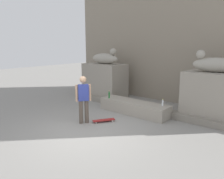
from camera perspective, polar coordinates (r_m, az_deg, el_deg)
The scene contains 12 objects.
ground_plane at distance 7.30m, azimuth -6.24°, elevation -10.64°, with size 40.00×40.00×0.00m, color gray.
facade_wall at distance 11.21m, azimuth 14.55°, elevation 13.41°, with size 10.96×0.60×6.35m, color gray.
pedestal_left at distance 11.46m, azimuth -1.82°, elevation 2.18°, with size 2.06×1.30×1.76m, color gray.
pedestal_right at distance 8.89m, azimuth 24.44°, elevation -1.64°, with size 2.06×1.30×1.76m, color gray.
statue_reclining_left at distance 11.30m, azimuth -1.72°, elevation 7.99°, with size 1.60×0.56×0.78m.
statue_reclining_right at distance 8.72m, azimuth 24.84°, elevation 5.86°, with size 1.69×0.92×0.78m.
ledge_block at distance 9.08m, azimuth 5.61°, elevation -4.53°, with size 2.93×0.81×0.48m, color gray.
skater at distance 7.82m, azimuth -7.28°, elevation -2.06°, with size 0.37×0.45×1.67m.
skateboard at distance 8.10m, azimuth -2.08°, elevation -7.81°, with size 0.58×0.79×0.08m.
bottle_green at distance 9.50m, azimuth -0.73°, elevation -1.41°, with size 0.06×0.06×0.32m.
bottle_clear at distance 8.53m, azimuth 12.76°, elevation -3.39°, with size 0.07×0.07×0.27m.
stair_step at distance 9.53m, azimuth 7.40°, elevation -4.57°, with size 7.35×0.50×0.23m, color gray.
Camera 1 is at (4.94, -4.61, 2.76)m, focal length 35.93 mm.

